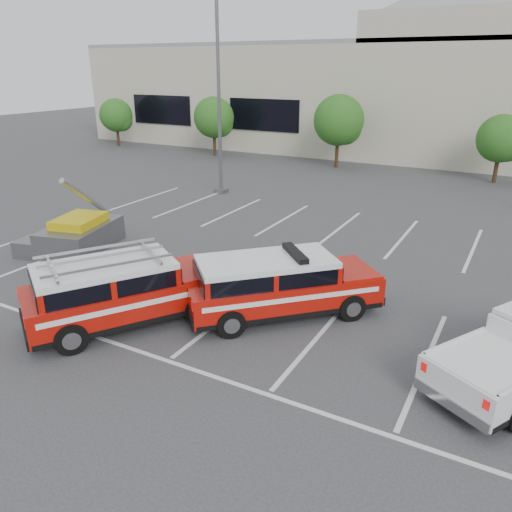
{
  "coord_description": "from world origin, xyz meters",
  "views": [
    {
      "loc": [
        6.78,
        -10.77,
        6.61
      ],
      "look_at": [
        -0.23,
        1.92,
        1.05
      ],
      "focal_mm": 35.0,
      "sensor_mm": 36.0,
      "label": 1
    }
  ],
  "objects_px": {
    "tree_mid_right": "(503,140)",
    "tree_far_left": "(117,116)",
    "light_pole_left": "(219,94)",
    "tree_mid_left": "(340,122)",
    "ladder_suv": "(123,295)",
    "utility_rig": "(77,235)",
    "tree_left": "(215,119)",
    "convention_building": "(448,91)",
    "fire_chief_suv": "(279,289)"
  },
  "relations": [
    {
      "from": "light_pole_left",
      "to": "fire_chief_suv",
      "type": "relative_size",
      "value": 1.99
    },
    {
      "from": "convention_building",
      "to": "fire_chief_suv",
      "type": "height_order",
      "value": "convention_building"
    },
    {
      "from": "tree_mid_left",
      "to": "light_pole_left",
      "type": "height_order",
      "value": "light_pole_left"
    },
    {
      "from": "tree_mid_left",
      "to": "light_pole_left",
      "type": "relative_size",
      "value": 0.47
    },
    {
      "from": "tree_far_left",
      "to": "tree_mid_left",
      "type": "height_order",
      "value": "tree_mid_left"
    },
    {
      "from": "tree_mid_right",
      "to": "convention_building",
      "type": "bearing_deg",
      "value": 116.57
    },
    {
      "from": "ladder_suv",
      "to": "utility_rig",
      "type": "distance_m",
      "value": 6.65
    },
    {
      "from": "fire_chief_suv",
      "to": "tree_left",
      "type": "bearing_deg",
      "value": 172.31
    },
    {
      "from": "tree_mid_left",
      "to": "tree_mid_right",
      "type": "height_order",
      "value": "tree_mid_left"
    },
    {
      "from": "fire_chief_suv",
      "to": "utility_rig",
      "type": "xyz_separation_m",
      "value": [
        -9.08,
        1.05,
        -0.19
      ]
    },
    {
      "from": "tree_left",
      "to": "tree_mid_left",
      "type": "xyz_separation_m",
      "value": [
        10.0,
        0.0,
        0.27
      ]
    },
    {
      "from": "ladder_suv",
      "to": "utility_rig",
      "type": "bearing_deg",
      "value": -179.75
    },
    {
      "from": "convention_building",
      "to": "tree_far_left",
      "type": "relative_size",
      "value": 15.04
    },
    {
      "from": "tree_far_left",
      "to": "light_pole_left",
      "type": "height_order",
      "value": "light_pole_left"
    },
    {
      "from": "tree_left",
      "to": "light_pole_left",
      "type": "bearing_deg",
      "value": -55.48
    },
    {
      "from": "tree_mid_right",
      "to": "tree_far_left",
      "type": "bearing_deg",
      "value": 180.0
    },
    {
      "from": "fire_chief_suv",
      "to": "tree_far_left",
      "type": "bearing_deg",
      "value": -174.02
    },
    {
      "from": "convention_building",
      "to": "utility_rig",
      "type": "relative_size",
      "value": 15.78
    },
    {
      "from": "utility_rig",
      "to": "fire_chief_suv",
      "type": "bearing_deg",
      "value": -21.0
    },
    {
      "from": "tree_left",
      "to": "ladder_suv",
      "type": "distance_m",
      "value": 27.14
    },
    {
      "from": "light_pole_left",
      "to": "utility_rig",
      "type": "height_order",
      "value": "light_pole_left"
    },
    {
      "from": "tree_far_left",
      "to": "convention_building",
      "type": "bearing_deg",
      "value": 21.37
    },
    {
      "from": "tree_mid_right",
      "to": "fire_chief_suv",
      "type": "distance_m",
      "value": 21.84
    },
    {
      "from": "fire_chief_suv",
      "to": "utility_rig",
      "type": "relative_size",
      "value": 1.35
    },
    {
      "from": "light_pole_left",
      "to": "tree_far_left",
      "type": "bearing_deg",
      "value": 149.29
    },
    {
      "from": "ladder_suv",
      "to": "tree_mid_right",
      "type": "bearing_deg",
      "value": 105.48
    },
    {
      "from": "convention_building",
      "to": "tree_far_left",
      "type": "distance_m",
      "value": 27.03
    },
    {
      "from": "tree_mid_left",
      "to": "light_pole_left",
      "type": "distance_m",
      "value": 10.73
    },
    {
      "from": "tree_far_left",
      "to": "utility_rig",
      "type": "bearing_deg",
      "value": -50.07
    },
    {
      "from": "convention_building",
      "to": "tree_mid_left",
      "type": "height_order",
      "value": "convention_building"
    },
    {
      "from": "convention_building",
      "to": "tree_far_left",
      "type": "height_order",
      "value": "convention_building"
    },
    {
      "from": "light_pole_left",
      "to": "ladder_suv",
      "type": "distance_m",
      "value": 15.65
    },
    {
      "from": "tree_far_left",
      "to": "utility_rig",
      "type": "relative_size",
      "value": 1.05
    },
    {
      "from": "convention_building",
      "to": "ladder_suv",
      "type": "relative_size",
      "value": 10.98
    },
    {
      "from": "tree_far_left",
      "to": "ladder_suv",
      "type": "height_order",
      "value": "tree_far_left"
    },
    {
      "from": "tree_left",
      "to": "ladder_suv",
      "type": "relative_size",
      "value": 0.81
    },
    {
      "from": "tree_mid_left",
      "to": "utility_rig",
      "type": "distance_m",
      "value": 20.73
    },
    {
      "from": "tree_mid_right",
      "to": "fire_chief_suv",
      "type": "height_order",
      "value": "tree_mid_right"
    },
    {
      "from": "tree_mid_left",
      "to": "fire_chief_suv",
      "type": "distance_m",
      "value": 22.4
    },
    {
      "from": "utility_rig",
      "to": "tree_far_left",
      "type": "bearing_deg",
      "value": 115.53
    },
    {
      "from": "fire_chief_suv",
      "to": "ladder_suv",
      "type": "relative_size",
      "value": 0.94
    },
    {
      "from": "convention_building",
      "to": "utility_rig",
      "type": "height_order",
      "value": "convention_building"
    },
    {
      "from": "fire_chief_suv",
      "to": "light_pole_left",
      "type": "bearing_deg",
      "value": 174.36
    },
    {
      "from": "tree_left",
      "to": "fire_chief_suv",
      "type": "height_order",
      "value": "tree_left"
    },
    {
      "from": "convention_building",
      "to": "tree_mid_left",
      "type": "distance_m",
      "value": 11.19
    },
    {
      "from": "convention_building",
      "to": "tree_mid_right",
      "type": "distance_m",
      "value": 11.2
    },
    {
      "from": "ladder_suv",
      "to": "tree_far_left",
      "type": "bearing_deg",
      "value": 165.97
    },
    {
      "from": "tree_mid_right",
      "to": "ladder_suv",
      "type": "relative_size",
      "value": 0.73
    },
    {
      "from": "light_pole_left",
      "to": "tree_left",
      "type": "bearing_deg",
      "value": 124.52
    },
    {
      "from": "tree_mid_right",
      "to": "ladder_suv",
      "type": "distance_m",
      "value": 25.08
    }
  ]
}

